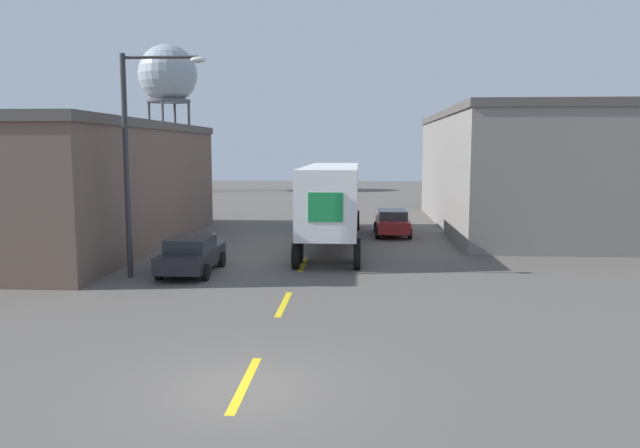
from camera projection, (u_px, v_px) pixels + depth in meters
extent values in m
plane|color=#56514C|center=(242.00, 389.00, 12.47)|extent=(160.00, 160.00, 0.00)
cube|color=yellow|center=(245.00, 383.00, 12.76)|extent=(0.20, 3.11, 0.01)
cube|color=yellow|center=(284.00, 304.00, 19.27)|extent=(0.20, 3.11, 0.01)
cube|color=yellow|center=(303.00, 265.00, 25.79)|extent=(0.20, 3.11, 0.01)
cube|color=brown|center=(35.00, 188.00, 30.86)|extent=(13.14, 19.54, 5.67)
cube|color=#4C4742|center=(31.00, 126.00, 30.49)|extent=(13.34, 19.74, 0.40)
cube|color=slate|center=(550.00, 173.00, 37.63)|extent=(13.15, 21.22, 6.58)
cube|color=#4C4742|center=(552.00, 115.00, 37.20)|extent=(13.35, 21.42, 0.40)
cube|color=navy|center=(337.00, 196.00, 37.31)|extent=(2.33, 3.14, 2.91)
cube|color=white|center=(332.00, 196.00, 29.58)|extent=(2.50, 11.75, 2.82)
cube|color=#198442|center=(325.00, 207.00, 23.75)|extent=(1.34, 0.04, 1.13)
cylinder|color=black|center=(357.00, 219.00, 37.80)|extent=(0.29, 1.05, 1.04)
cylinder|color=black|center=(317.00, 219.00, 37.95)|extent=(0.29, 1.05, 1.04)
cylinder|color=black|center=(357.00, 221.00, 36.57)|extent=(0.29, 1.05, 1.04)
cylinder|color=black|center=(316.00, 221.00, 36.71)|extent=(0.29, 1.05, 1.04)
cylinder|color=black|center=(357.00, 251.00, 26.12)|extent=(0.29, 1.05, 1.04)
cylinder|color=black|center=(299.00, 250.00, 26.26)|extent=(0.29, 1.05, 1.04)
cylinder|color=black|center=(357.00, 256.00, 24.73)|extent=(0.29, 1.05, 1.04)
cylinder|color=black|center=(296.00, 256.00, 24.87)|extent=(0.29, 1.05, 1.04)
cube|color=maroon|center=(392.00, 224.00, 34.39)|extent=(1.72, 4.34, 0.63)
cube|color=#23282D|center=(392.00, 214.00, 34.19)|extent=(1.52, 2.26, 0.49)
cylinder|color=black|center=(406.00, 227.00, 35.71)|extent=(0.22, 0.61, 0.61)
cylinder|color=black|center=(376.00, 227.00, 35.82)|extent=(0.22, 0.61, 0.61)
cylinder|color=black|center=(410.00, 233.00, 33.04)|extent=(0.22, 0.61, 0.61)
cylinder|color=black|center=(377.00, 233.00, 33.15)|extent=(0.22, 0.61, 0.61)
cube|color=black|center=(192.00, 257.00, 24.01)|extent=(1.72, 4.34, 0.63)
cube|color=#23282D|center=(191.00, 243.00, 23.82)|extent=(1.52, 2.26, 0.49)
cylinder|color=black|center=(222.00, 259.00, 25.33)|extent=(0.22, 0.61, 0.61)
cylinder|color=black|center=(180.00, 259.00, 25.44)|extent=(0.22, 0.61, 0.61)
cylinder|color=black|center=(205.00, 272.00, 22.66)|extent=(0.22, 0.61, 0.61)
cylinder|color=black|center=(159.00, 272.00, 22.77)|extent=(0.22, 0.61, 0.61)
cylinder|color=#47474C|center=(190.00, 146.00, 68.95)|extent=(0.28, 0.28, 10.14)
cylinder|color=#47474C|center=(176.00, 146.00, 71.30)|extent=(0.28, 0.28, 10.14)
cylinder|color=#47474C|center=(150.00, 146.00, 69.23)|extent=(0.28, 0.28, 10.14)
cylinder|color=#47474C|center=(164.00, 146.00, 66.88)|extent=(0.28, 0.28, 10.14)
cylinder|color=#4C4C51|center=(169.00, 101.00, 68.50)|extent=(4.74, 4.74, 0.30)
sphere|color=#939EA8|center=(168.00, 74.00, 68.15)|extent=(6.38, 6.38, 6.38)
cylinder|color=#2D2D30|center=(127.00, 168.00, 22.80)|extent=(0.20, 0.20, 8.17)
cylinder|color=#2D2D30|center=(160.00, 57.00, 22.24)|extent=(2.75, 0.11, 0.11)
ellipsoid|color=silver|center=(198.00, 60.00, 22.17)|extent=(0.56, 0.32, 0.22)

